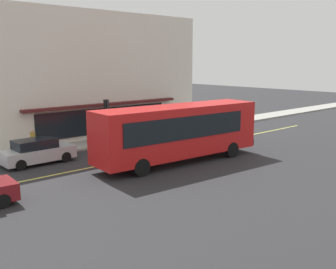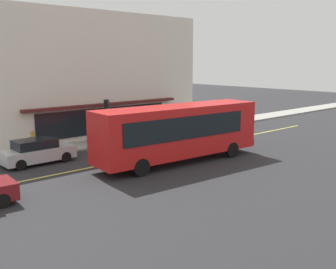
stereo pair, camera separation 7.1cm
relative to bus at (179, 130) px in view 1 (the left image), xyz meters
name	(u,v)px [view 1 (the left image)]	position (x,y,z in m)	size (l,w,h in m)	color
ground	(154,155)	(0.10, 2.51, -1.99)	(120.00, 120.00, 0.00)	#28282B
sidewalk	(109,141)	(0.10, 7.99, -1.91)	(80.00, 2.57, 0.15)	#9E9B93
lane_centre_stripe	(154,155)	(0.10, 2.51, -1.98)	(36.00, 0.16, 0.01)	#D8D14C
storefront_building	(77,75)	(0.68, 13.59, 3.00)	(19.47, 9.25, 9.98)	silver
bus	(179,130)	(0.00, 0.00, 0.00)	(11.27, 3.27, 3.50)	red
traffic_light	(107,111)	(-0.33, 7.48, 0.55)	(0.30, 0.52, 3.20)	#2D2D33
car_teal	(132,136)	(0.64, 5.66, -1.24)	(4.31, 1.88, 1.52)	#14666B
car_silver	(37,152)	(-6.70, 5.46, -1.24)	(4.32, 1.91, 1.52)	#B7BABF
pedestrian_waiting	(111,126)	(0.68, 8.53, -0.83)	(0.34, 0.34, 1.68)	black
pedestrian_by_curb	(33,139)	(-6.02, 7.62, -0.88)	(0.34, 0.34, 1.61)	black
pedestrian_mid_block	(182,118)	(7.73, 7.84, -0.80)	(0.34, 0.34, 1.72)	black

